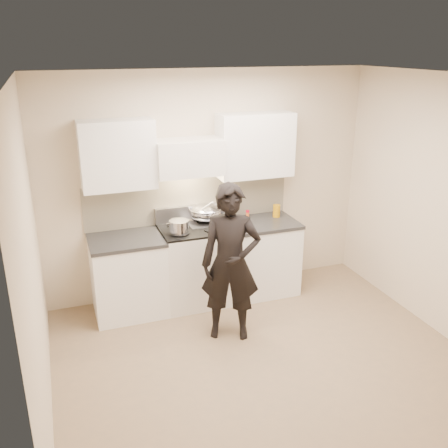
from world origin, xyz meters
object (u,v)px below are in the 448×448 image
object	(u,v)px
counter_right	(258,256)
stove	(194,265)
utensil_crock	(224,214)
person	(231,263)
wok	(205,212)

from	to	relation	value
counter_right	stove	bearing A→B (deg)	-180.00
utensil_crock	person	bearing A→B (deg)	-106.18
utensil_crock	stove	bearing A→B (deg)	-158.35
person	counter_right	bearing A→B (deg)	73.49
stove	person	world-z (taller)	person
person	wok	bearing A→B (deg)	109.28
stove	wok	bearing A→B (deg)	35.90
counter_right	utensil_crock	xyz separation A→B (m)	(-0.38, 0.18, 0.54)
utensil_crock	person	xyz separation A→B (m)	(-0.30, -1.03, -0.17)
stove	person	xyz separation A→B (m)	(0.15, -0.85, 0.36)
wok	person	world-z (taller)	person
counter_right	utensil_crock	bearing A→B (deg)	154.84
counter_right	person	distance (m)	1.15
utensil_crock	person	size ratio (longest dim) A/B	0.17
stove	person	size ratio (longest dim) A/B	0.57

